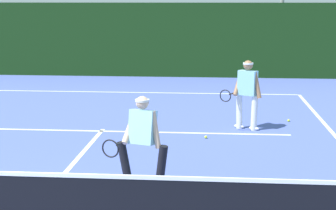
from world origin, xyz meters
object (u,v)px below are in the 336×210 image
(player_far, at_px, (247,92))
(player_near, at_px, (142,139))
(tennis_ball, at_px, (206,137))
(tennis_ball_extra, at_px, (289,120))

(player_far, bearing_deg, player_near, 93.99)
(tennis_ball, height_order, tennis_ball_extra, same)
(tennis_ball, bearing_deg, tennis_ball_extra, 42.30)
(player_near, xyz_separation_m, player_far, (1.94, 4.48, 0.06))
(player_far, height_order, tennis_ball_extra, player_far)
(player_near, height_order, tennis_ball_extra, player_near)
(tennis_ball, bearing_deg, player_far, 45.91)
(player_far, distance_m, tennis_ball, 1.64)
(tennis_ball, xyz_separation_m, tennis_ball_extra, (2.09, 1.91, 0.00))
(player_far, bearing_deg, tennis_ball, 73.29)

